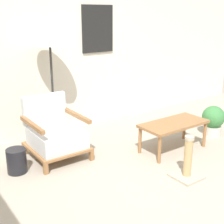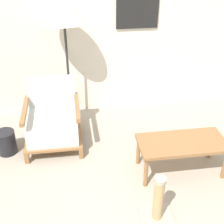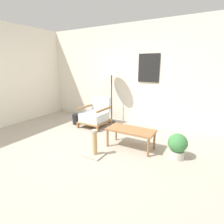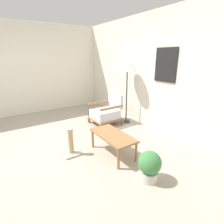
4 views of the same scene
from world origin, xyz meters
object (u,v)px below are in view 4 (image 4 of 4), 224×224
armchair (106,112)px  potted_plant (149,165)px  floor_lamp (127,67)px  scratching_post (71,146)px  coffee_table (113,137)px  vase (92,113)px

armchair → potted_plant: armchair is taller
armchair → floor_lamp: 1.28m
armchair → scratching_post: bearing=-55.3°
armchair → potted_plant: size_ratio=1.68×
floor_lamp → coffee_table: 2.03m
potted_plant → scratching_post: size_ratio=0.91×
armchair → floor_lamp: bearing=65.2°
armchair → vase: bearing=-166.7°
armchair → floor_lamp: floor_lamp is taller
scratching_post → coffee_table: bearing=55.9°
armchair → scratching_post: 1.68m
potted_plant → scratching_post: bearing=-153.3°
coffee_table → vase: bearing=162.6°
floor_lamp → scratching_post: 2.39m
armchair → vase: size_ratio=2.65×
coffee_table → potted_plant: size_ratio=2.04×
potted_plant → vase: bearing=168.4°
vase → potted_plant: potted_plant is taller
armchair → coffee_table: size_ratio=0.82×
scratching_post → armchair: bearing=124.7°
scratching_post → floor_lamp: bearing=111.3°
scratching_post → potted_plant: bearing=26.7°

